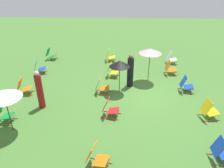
{
  "coord_description": "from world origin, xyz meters",
  "views": [
    {
      "loc": [
        -9.06,
        0.88,
        5.28
      ],
      "look_at": [
        0.0,
        1.2,
        0.5
      ],
      "focal_mm": 33.71,
      "sensor_mm": 36.0,
      "label": 1
    }
  ],
  "objects_px": {
    "deckchair_11": "(209,110)",
    "person_1": "(40,91)",
    "deckchair_4": "(110,108)",
    "deckchair_1": "(110,56)",
    "deckchair_8": "(96,157)",
    "deckchair_9": "(101,86)",
    "deckchair_5": "(3,114)",
    "umbrella_2": "(3,94)",
    "umbrella_1": "(120,64)",
    "deckchair_6": "(39,68)",
    "deckchair_0": "(222,151)",
    "deckchair_7": "(186,85)",
    "deckchair_3": "(50,54)",
    "deckchair_13": "(112,71)",
    "deckchair_2": "(170,68)",
    "umbrella_0": "(150,51)",
    "deckchair_12": "(23,87)",
    "deckchair_10": "(171,58)"
  },
  "relations": [
    {
      "from": "deckchair_11",
      "to": "person_1",
      "type": "height_order",
      "value": "person_1"
    },
    {
      "from": "deckchair_4",
      "to": "deckchair_1",
      "type": "bearing_deg",
      "value": 15.48
    },
    {
      "from": "deckchair_8",
      "to": "deckchair_9",
      "type": "bearing_deg",
      "value": 20.04
    },
    {
      "from": "deckchair_5",
      "to": "umbrella_2",
      "type": "relative_size",
      "value": 0.48
    },
    {
      "from": "deckchair_4",
      "to": "deckchair_9",
      "type": "distance_m",
      "value": 1.94
    },
    {
      "from": "umbrella_1",
      "to": "deckchair_8",
      "type": "bearing_deg",
      "value": 171.78
    },
    {
      "from": "deckchair_8",
      "to": "umbrella_1",
      "type": "bearing_deg",
      "value": 9.24
    },
    {
      "from": "deckchair_6",
      "to": "deckchair_11",
      "type": "bearing_deg",
      "value": -130.22
    },
    {
      "from": "deckchair_0",
      "to": "deckchair_7",
      "type": "bearing_deg",
      "value": 0.6
    },
    {
      "from": "deckchair_8",
      "to": "deckchair_5",
      "type": "bearing_deg",
      "value": 79.48
    },
    {
      "from": "deckchair_4",
      "to": "umbrella_1",
      "type": "xyz_separation_m",
      "value": [
        2.07,
        -0.39,
        1.13
      ]
    },
    {
      "from": "deckchair_4",
      "to": "deckchair_3",
      "type": "bearing_deg",
      "value": 47.39
    },
    {
      "from": "deckchair_1",
      "to": "deckchair_13",
      "type": "xyz_separation_m",
      "value": [
        -2.41,
        -0.22,
        0.0
      ]
    },
    {
      "from": "deckchair_2",
      "to": "umbrella_0",
      "type": "height_order",
      "value": "umbrella_0"
    },
    {
      "from": "deckchair_0",
      "to": "deckchair_13",
      "type": "distance_m",
      "value": 7.02
    },
    {
      "from": "umbrella_2",
      "to": "deckchair_4",
      "type": "bearing_deg",
      "value": -73.85
    },
    {
      "from": "deckchair_2",
      "to": "deckchair_12",
      "type": "distance_m",
      "value": 8.04
    },
    {
      "from": "deckchair_13",
      "to": "deckchair_4",
      "type": "bearing_deg",
      "value": -167.83
    },
    {
      "from": "deckchair_7",
      "to": "deckchair_13",
      "type": "xyz_separation_m",
      "value": [
        1.56,
        3.76,
        0.0
      ]
    },
    {
      "from": "deckchair_5",
      "to": "deckchair_8",
      "type": "relative_size",
      "value": 0.96
    },
    {
      "from": "deckchair_6",
      "to": "deckchair_9",
      "type": "distance_m",
      "value": 4.44
    },
    {
      "from": "deckchair_6",
      "to": "deckchair_10",
      "type": "relative_size",
      "value": 1.03
    },
    {
      "from": "umbrella_1",
      "to": "person_1",
      "type": "xyz_separation_m",
      "value": [
        -1.54,
        3.41,
        -0.66
      ]
    },
    {
      "from": "deckchair_0",
      "to": "deckchair_11",
      "type": "height_order",
      "value": "same"
    },
    {
      "from": "deckchair_9",
      "to": "deckchair_12",
      "type": "bearing_deg",
      "value": 98.99
    },
    {
      "from": "deckchair_1",
      "to": "deckchair_6",
      "type": "xyz_separation_m",
      "value": [
        -2.1,
        4.08,
        0.0
      ]
    },
    {
      "from": "deckchair_8",
      "to": "deckchair_12",
      "type": "relative_size",
      "value": 1.04
    },
    {
      "from": "deckchair_11",
      "to": "deckchair_12",
      "type": "bearing_deg",
      "value": 71.0
    },
    {
      "from": "deckchair_10",
      "to": "deckchair_12",
      "type": "xyz_separation_m",
      "value": [
        -4.22,
        8.02,
        0.0
      ]
    },
    {
      "from": "deckchair_10",
      "to": "deckchair_12",
      "type": "height_order",
      "value": "same"
    },
    {
      "from": "deckchair_6",
      "to": "deckchair_5",
      "type": "bearing_deg",
      "value": 167.66
    },
    {
      "from": "deckchair_8",
      "to": "umbrella_1",
      "type": "height_order",
      "value": "umbrella_1"
    },
    {
      "from": "deckchair_3",
      "to": "umbrella_2",
      "type": "distance_m",
      "value": 7.51
    },
    {
      "from": "deckchair_0",
      "to": "deckchair_11",
      "type": "xyz_separation_m",
      "value": [
        2.23,
        -0.42,
        0.0
      ]
    },
    {
      "from": "deckchair_13",
      "to": "umbrella_0",
      "type": "xyz_separation_m",
      "value": [
        -0.42,
        -2.03,
        1.34
      ]
    },
    {
      "from": "deckchair_10",
      "to": "deckchair_11",
      "type": "xyz_separation_m",
      "value": [
        -5.88,
        -0.29,
        0.0
      ]
    },
    {
      "from": "deckchair_5",
      "to": "deckchair_10",
      "type": "xyz_separation_m",
      "value": [
        6.4,
        -7.94,
        0.0
      ]
    },
    {
      "from": "deckchair_5",
      "to": "deckchair_7",
      "type": "height_order",
      "value": "same"
    },
    {
      "from": "deckchair_10",
      "to": "person_1",
      "type": "height_order",
      "value": "person_1"
    },
    {
      "from": "deckchair_11",
      "to": "umbrella_2",
      "type": "height_order",
      "value": "umbrella_2"
    },
    {
      "from": "deckchair_2",
      "to": "deckchair_5",
      "type": "bearing_deg",
      "value": 122.07
    },
    {
      "from": "deckchair_9",
      "to": "umbrella_2",
      "type": "xyz_separation_m",
      "value": [
        -2.93,
        3.15,
        1.22
      ]
    },
    {
      "from": "deckchair_2",
      "to": "umbrella_2",
      "type": "height_order",
      "value": "umbrella_2"
    },
    {
      "from": "deckchair_5",
      "to": "deckchair_9",
      "type": "xyz_separation_m",
      "value": [
        2.42,
        -3.71,
        0.0
      ]
    },
    {
      "from": "deckchair_1",
      "to": "deckchair_4",
      "type": "distance_m",
      "value": 6.16
    },
    {
      "from": "deckchair_12",
      "to": "umbrella_0",
      "type": "xyz_separation_m",
      "value": [
        1.69,
        -6.26,
        1.34
      ]
    },
    {
      "from": "deckchair_13",
      "to": "umbrella_2",
      "type": "distance_m",
      "value": 6.1
    },
    {
      "from": "deckchair_1",
      "to": "deckchair_7",
      "type": "bearing_deg",
      "value": -136.92
    },
    {
      "from": "deckchair_5",
      "to": "deckchair_2",
      "type": "bearing_deg",
      "value": -49.54
    },
    {
      "from": "deckchair_11",
      "to": "deckchair_3",
      "type": "bearing_deg",
      "value": 45.14
    }
  ]
}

